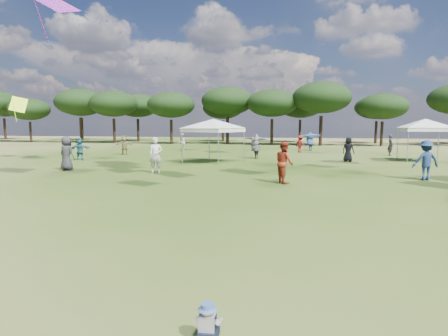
{
  "coord_description": "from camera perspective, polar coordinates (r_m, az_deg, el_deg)",
  "views": [
    {
      "loc": [
        0.84,
        -2.03,
        2.55
      ],
      "look_at": [
        -0.34,
        3.77,
        1.86
      ],
      "focal_mm": 30.0,
      "sensor_mm": 36.0,
      "label": 1
    }
  ],
  "objects": [
    {
      "name": "tent_left",
      "position": [
        24.88,
        -1.64,
        7.19
      ],
      "size": [
        5.78,
        5.78,
        3.2
      ],
      "rotation": [
        0.0,
        0.0,
        -0.41
      ],
      "color": "gray",
      "rests_on": "ground"
    },
    {
      "name": "festival_crowd",
      "position": [
        27.54,
        4.83,
        3.2
      ],
      "size": [
        27.75,
        22.59,
        1.89
      ],
      "color": "#505055",
      "rests_on": "ground"
    },
    {
      "name": "tent_right",
      "position": [
        29.03,
        28.32,
        6.38
      ],
      "size": [
        5.83,
        5.83,
        3.23
      ],
      "rotation": [
        0.0,
        0.0,
        -0.01
      ],
      "color": "gray",
      "rests_on": "ground"
    },
    {
      "name": "toddler",
      "position": [
        4.76,
        -2.47,
        -22.71
      ],
      "size": [
        0.32,
        0.36,
        0.48
      ],
      "rotation": [
        0.0,
        0.0,
        0.03
      ],
      "color": "black",
      "rests_on": "ground"
    },
    {
      "name": "tree_line",
      "position": [
        49.55,
        13.42,
        9.82
      ],
      "size": [
        108.78,
        17.63,
        7.77
      ],
      "color": "black",
      "rests_on": "ground"
    }
  ]
}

